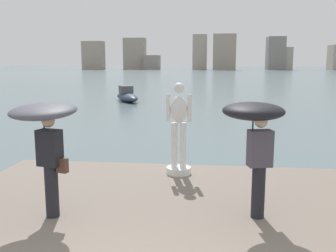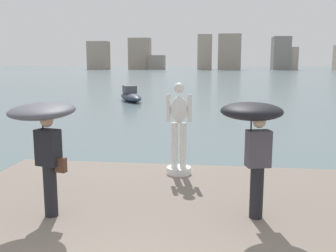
# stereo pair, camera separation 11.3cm
# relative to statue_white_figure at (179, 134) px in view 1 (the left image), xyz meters

# --- Properties ---
(ground_plane) EXTENTS (400.00, 400.00, 0.00)m
(ground_plane) POSITION_rel_statue_white_figure_xyz_m (-0.22, 34.13, -1.34)
(ground_plane) COLOR slate
(statue_white_figure) EXTENTS (0.58, 0.57, 2.11)m
(statue_white_figure) POSITION_rel_statue_white_figure_xyz_m (0.00, 0.00, 0.00)
(statue_white_figure) COLOR white
(statue_white_figure) RESTS_ON pier
(onlooker_left) EXTENTS (1.33, 1.34, 1.93)m
(onlooker_left) POSITION_rel_statue_white_figure_xyz_m (-1.96, -2.67, 0.58)
(onlooker_left) COLOR black
(onlooker_left) RESTS_ON pier
(onlooker_right) EXTENTS (1.20, 1.21, 1.94)m
(onlooker_right) POSITION_rel_statue_white_figure_xyz_m (1.43, -2.36, 0.60)
(onlooker_right) COLOR black
(onlooker_right) RESTS_ON pier
(boat_mid) EXTENTS (2.95, 4.25, 1.15)m
(boat_mid) POSITION_rel_statue_white_figure_xyz_m (-5.57, 19.67, -0.94)
(boat_mid) COLOR #2D384C
(boat_mid) RESTS_ON ground
(distant_skyline) EXTENTS (91.43, 10.63, 12.30)m
(distant_skyline) POSITION_rel_statue_white_figure_xyz_m (-1.27, 131.25, 3.91)
(distant_skyline) COLOR gray
(distant_skyline) RESTS_ON ground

